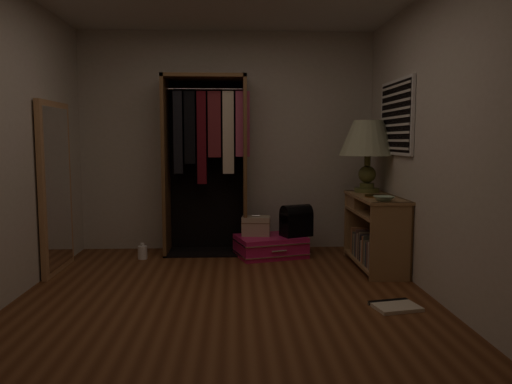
{
  "coord_description": "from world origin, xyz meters",
  "views": [
    {
      "loc": [
        0.08,
        -4.04,
        1.33
      ],
      "look_at": [
        0.3,
        0.95,
        0.8
      ],
      "focal_mm": 35.0,
      "sensor_mm": 36.0,
      "label": 1
    }
  ],
  "objects_px": {
    "black_bag": "(296,220)",
    "train_case": "(256,226)",
    "floor_mirror": "(56,187)",
    "console_bookshelf": "(374,229)",
    "table_lamp": "(368,140)",
    "pink_suitcase": "(270,246)",
    "open_wardrobe": "(208,149)",
    "white_jug": "(143,252)"
  },
  "relations": [
    {
      "from": "train_case",
      "to": "table_lamp",
      "type": "bearing_deg",
      "value": -4.38
    },
    {
      "from": "console_bookshelf",
      "to": "black_bag",
      "type": "xyz_separation_m",
      "value": [
        -0.75,
        0.5,
        0.02
      ]
    },
    {
      "from": "black_bag",
      "to": "table_lamp",
      "type": "bearing_deg",
      "value": -35.54
    },
    {
      "from": "black_bag",
      "to": "table_lamp",
      "type": "distance_m",
      "value": 1.19
    },
    {
      "from": "floor_mirror",
      "to": "pink_suitcase",
      "type": "bearing_deg",
      "value": 13.77
    },
    {
      "from": "pink_suitcase",
      "to": "black_bag",
      "type": "relative_size",
      "value": 2.3
    },
    {
      "from": "open_wardrobe",
      "to": "white_jug",
      "type": "height_order",
      "value": "open_wardrobe"
    },
    {
      "from": "pink_suitcase",
      "to": "table_lamp",
      "type": "xyz_separation_m",
      "value": [
        1.05,
        -0.18,
        1.21
      ]
    },
    {
      "from": "table_lamp",
      "to": "white_jug",
      "type": "xyz_separation_m",
      "value": [
        -2.48,
        0.1,
        -1.25
      ]
    },
    {
      "from": "pink_suitcase",
      "to": "train_case",
      "type": "bearing_deg",
      "value": 148.49
    },
    {
      "from": "floor_mirror",
      "to": "train_case",
      "type": "xyz_separation_m",
      "value": [
        2.03,
        0.58,
        -0.51
      ]
    },
    {
      "from": "floor_mirror",
      "to": "black_bag",
      "type": "xyz_separation_m",
      "value": [
        2.49,
        0.53,
        -0.43
      ]
    },
    {
      "from": "pink_suitcase",
      "to": "table_lamp",
      "type": "distance_m",
      "value": 1.61
    },
    {
      "from": "open_wardrobe",
      "to": "train_case",
      "type": "relative_size",
      "value": 5.96
    },
    {
      "from": "black_bag",
      "to": "train_case",
      "type": "bearing_deg",
      "value": 150.17
    },
    {
      "from": "open_wardrobe",
      "to": "white_jug",
      "type": "xyz_separation_m",
      "value": [
        -0.72,
        -0.31,
        -1.14
      ]
    },
    {
      "from": "pink_suitcase",
      "to": "black_bag",
      "type": "height_order",
      "value": "black_bag"
    },
    {
      "from": "black_bag",
      "to": "white_jug",
      "type": "bearing_deg",
      "value": 159.23
    },
    {
      "from": "pink_suitcase",
      "to": "table_lamp",
      "type": "relative_size",
      "value": 1.13
    },
    {
      "from": "pink_suitcase",
      "to": "train_case",
      "type": "distance_m",
      "value": 0.28
    },
    {
      "from": "table_lamp",
      "to": "floor_mirror",
      "type": "bearing_deg",
      "value": -173.67
    },
    {
      "from": "open_wardrobe",
      "to": "floor_mirror",
      "type": "xyz_separation_m",
      "value": [
        -1.48,
        -0.77,
        -0.36
      ]
    },
    {
      "from": "black_bag",
      "to": "white_jug",
      "type": "distance_m",
      "value": 1.76
    },
    {
      "from": "pink_suitcase",
      "to": "train_case",
      "type": "relative_size",
      "value": 2.57
    },
    {
      "from": "console_bookshelf",
      "to": "table_lamp",
      "type": "bearing_deg",
      "value": 89.58
    },
    {
      "from": "console_bookshelf",
      "to": "table_lamp",
      "type": "height_order",
      "value": "table_lamp"
    },
    {
      "from": "floor_mirror",
      "to": "pink_suitcase",
      "type": "distance_m",
      "value": 2.37
    },
    {
      "from": "train_case",
      "to": "pink_suitcase",
      "type": "bearing_deg",
      "value": -9.71
    },
    {
      "from": "floor_mirror",
      "to": "train_case",
      "type": "height_order",
      "value": "floor_mirror"
    },
    {
      "from": "open_wardrobe",
      "to": "table_lamp",
      "type": "relative_size",
      "value": 2.62
    },
    {
      "from": "floor_mirror",
      "to": "white_jug",
      "type": "relative_size",
      "value": 9.46
    },
    {
      "from": "console_bookshelf",
      "to": "open_wardrobe",
      "type": "relative_size",
      "value": 0.55
    },
    {
      "from": "open_wardrobe",
      "to": "floor_mirror",
      "type": "bearing_deg",
      "value": -152.49
    },
    {
      "from": "console_bookshelf",
      "to": "pink_suitcase",
      "type": "height_order",
      "value": "console_bookshelf"
    },
    {
      "from": "table_lamp",
      "to": "white_jug",
      "type": "relative_size",
      "value": 4.36
    },
    {
      "from": "open_wardrobe",
      "to": "black_bag",
      "type": "relative_size",
      "value": 5.31
    },
    {
      "from": "pink_suitcase",
      "to": "floor_mirror",
      "type": "bearing_deg",
      "value": 178.08
    },
    {
      "from": "console_bookshelf",
      "to": "white_jug",
      "type": "height_order",
      "value": "console_bookshelf"
    },
    {
      "from": "table_lamp",
      "to": "console_bookshelf",
      "type": "bearing_deg",
      "value": -90.42
    },
    {
      "from": "console_bookshelf",
      "to": "floor_mirror",
      "type": "height_order",
      "value": "floor_mirror"
    },
    {
      "from": "console_bookshelf",
      "to": "open_wardrobe",
      "type": "xyz_separation_m",
      "value": [
        -1.76,
        0.75,
        0.82
      ]
    },
    {
      "from": "floor_mirror",
      "to": "white_jug",
      "type": "bearing_deg",
      "value": 31.44
    }
  ]
}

